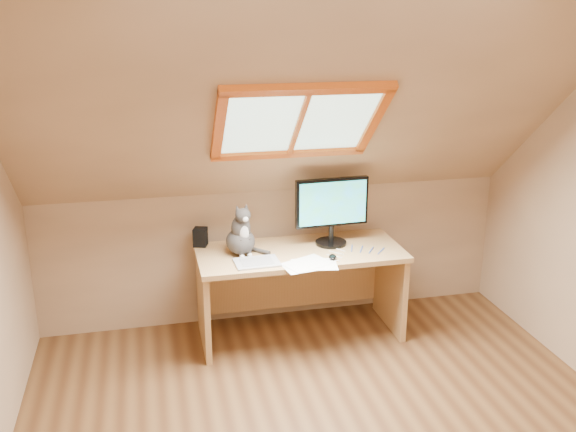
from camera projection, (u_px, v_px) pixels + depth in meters
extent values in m
cube|color=tan|center=(275.00, 254.00, 4.86)|extent=(3.50, 0.02, 1.00)
cube|color=tan|center=(301.00, 111.00, 3.77)|extent=(3.50, 1.56, 1.41)
cube|color=#B2E0CC|center=(298.00, 120.00, 3.87)|extent=(0.90, 0.53, 0.48)
cube|color=orange|center=(298.00, 120.00, 3.87)|extent=(1.02, 0.64, 0.59)
cube|color=tan|center=(300.00, 253.00, 4.50)|extent=(1.44, 0.63, 0.04)
cube|color=tan|center=(203.00, 305.00, 4.45)|extent=(0.04, 0.57, 0.62)
cube|color=tan|center=(390.00, 286.00, 4.75)|extent=(0.04, 0.57, 0.62)
cube|color=tan|center=(291.00, 280.00, 4.86)|extent=(1.34, 0.03, 0.44)
cylinder|color=black|center=(331.00, 243.00, 4.61)|extent=(0.22, 0.22, 0.02)
cylinder|color=black|center=(331.00, 233.00, 4.59)|extent=(0.04, 0.04, 0.12)
cube|color=black|center=(332.00, 202.00, 4.51)|extent=(0.53, 0.06, 0.35)
cube|color=blue|center=(333.00, 203.00, 4.49)|extent=(0.49, 0.03, 0.31)
ellipsoid|color=#3C3735|center=(240.00, 241.00, 4.42)|extent=(0.25, 0.28, 0.17)
ellipsoid|color=#3C3735|center=(241.00, 228.00, 4.38)|extent=(0.16, 0.16, 0.19)
ellipsoid|color=silver|center=(244.00, 233.00, 4.33)|extent=(0.07, 0.05, 0.11)
ellipsoid|color=#3C3735|center=(243.00, 215.00, 4.31)|extent=(0.12, 0.11, 0.10)
sphere|color=silver|center=(246.00, 219.00, 4.27)|extent=(0.04, 0.04, 0.04)
cone|color=#3C3735|center=(237.00, 208.00, 4.29)|extent=(0.06, 0.05, 0.06)
cone|color=#3C3735|center=(246.00, 207.00, 4.32)|extent=(0.06, 0.06, 0.06)
cube|color=black|center=(200.00, 237.00, 4.56)|extent=(0.12, 0.12, 0.13)
cube|color=#B2B2B7|center=(257.00, 262.00, 4.26)|extent=(0.30, 0.22, 0.01)
ellipsoid|color=black|center=(333.00, 257.00, 4.33)|extent=(0.07, 0.10, 0.03)
cube|color=white|center=(300.00, 265.00, 4.24)|extent=(0.33, 0.27, 0.00)
cube|color=white|center=(300.00, 265.00, 4.24)|extent=(0.32, 0.24, 0.00)
cube|color=white|center=(300.00, 264.00, 4.24)|extent=(0.35, 0.30, 0.00)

